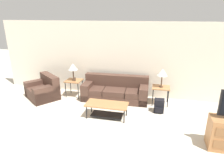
% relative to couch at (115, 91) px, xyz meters
% --- Properties ---
extents(wall_back, '(9.18, 0.06, 2.60)m').
position_rel_couch_xyz_m(wall_back, '(0.12, 0.51, 1.00)').
color(wall_back, silver).
rests_on(wall_back, ground_plane).
extents(couch, '(2.25, 0.92, 0.82)m').
position_rel_couch_xyz_m(couch, '(0.00, 0.00, 0.00)').
color(couch, '#4C3328').
rests_on(couch, ground_plane).
extents(armchair, '(1.41, 1.37, 0.80)m').
position_rel_couch_xyz_m(armchair, '(-2.50, -0.45, -0.01)').
color(armchair, '#4C3328').
rests_on(armchair, ground_plane).
extents(coffee_table, '(1.20, 0.54, 0.42)m').
position_rel_couch_xyz_m(coffee_table, '(0.03, -1.31, 0.01)').
color(coffee_table, '#A87042').
rests_on(coffee_table, ground_plane).
extents(side_table_left, '(0.55, 0.50, 0.60)m').
position_rel_couch_xyz_m(side_table_left, '(-1.51, -0.04, 0.24)').
color(side_table_left, '#A87042').
rests_on(side_table_left, ground_plane).
extents(side_table_right, '(0.55, 0.50, 0.60)m').
position_rel_couch_xyz_m(side_table_right, '(1.51, -0.04, 0.24)').
color(side_table_right, '#A87042').
rests_on(side_table_right, ground_plane).
extents(table_lamp_left, '(0.33, 0.33, 0.60)m').
position_rel_couch_xyz_m(table_lamp_left, '(-1.51, -0.04, 0.78)').
color(table_lamp_left, '#472D1E').
rests_on(table_lamp_left, side_table_left).
extents(table_lamp_right, '(0.33, 0.33, 0.60)m').
position_rel_couch_xyz_m(table_lamp_right, '(1.51, -0.04, 0.78)').
color(table_lamp_right, '#472D1E').
rests_on(table_lamp_right, side_table_right).
extents(backpack, '(0.29, 0.31, 0.42)m').
position_rel_couch_xyz_m(backpack, '(1.49, -0.64, -0.10)').
color(backpack, black).
rests_on(backpack, ground_plane).
extents(picture_frame, '(0.10, 0.04, 0.13)m').
position_rel_couch_xyz_m(picture_frame, '(-1.45, -0.11, 0.36)').
color(picture_frame, '#4C3828').
rests_on(picture_frame, side_table_left).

